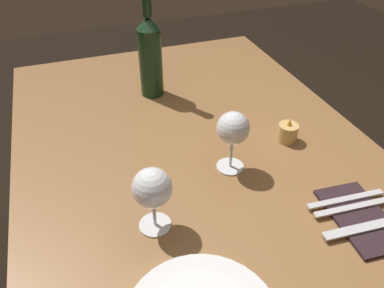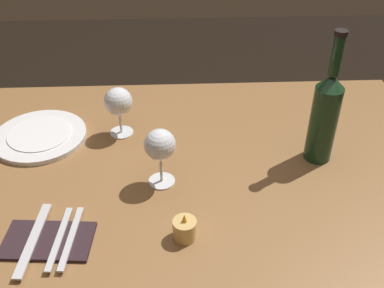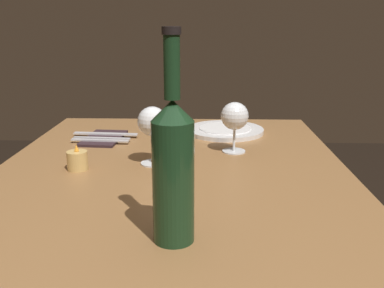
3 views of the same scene
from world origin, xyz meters
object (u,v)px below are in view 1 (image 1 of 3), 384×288
at_px(fork_inner, 353,207).
at_px(fork_outer, 346,199).
at_px(wine_glass_right, 233,129).
at_px(wine_bottle, 150,54).
at_px(folded_napkin, 360,218).
at_px(table_knife, 371,226).
at_px(wine_glass_left, 152,189).
at_px(votive_candle, 288,133).

bearing_deg(fork_inner, fork_outer, 180.00).
relative_size(wine_glass_right, fork_inner, 0.85).
relative_size(wine_bottle, fork_outer, 1.97).
distance_m(folded_napkin, table_knife, 0.03).
xyz_separation_m(wine_glass_right, table_knife, (0.27, 0.19, -0.10)).
height_order(folded_napkin, fork_inner, fork_inner).
bearing_deg(wine_glass_right, wine_glass_left, -61.90).
bearing_deg(wine_bottle, wine_glass_left, -14.35).
bearing_deg(wine_bottle, table_knife, 21.51).
relative_size(wine_glass_right, folded_napkin, 0.77).
bearing_deg(fork_inner, folded_napkin, 0.00).
height_order(wine_glass_right, folded_napkin, wine_glass_right).
height_order(wine_bottle, table_knife, wine_bottle).
xyz_separation_m(votive_candle, table_knife, (0.32, 0.00, -0.01)).
height_order(wine_glass_right, votive_candle, wine_glass_right).
xyz_separation_m(folded_napkin, fork_inner, (-0.03, 0.00, 0.01)).
distance_m(fork_outer, table_knife, 0.08).
height_order(wine_glass_right, table_knife, wine_glass_right).
bearing_deg(votive_candle, folded_napkin, 0.14).
distance_m(wine_glass_left, fork_inner, 0.43).
bearing_deg(wine_glass_right, fork_inner, 40.66).
bearing_deg(fork_inner, wine_glass_left, -103.90).
bearing_deg(wine_glass_left, fork_inner, 76.10).
height_order(votive_candle, folded_napkin, votive_candle).
bearing_deg(table_knife, wine_bottle, -158.49).
bearing_deg(wine_glass_left, votive_candle, 112.58).
xyz_separation_m(votive_candle, fork_outer, (0.24, 0.00, -0.01)).
distance_m(votive_candle, table_knife, 0.32).
xyz_separation_m(fork_inner, fork_outer, (-0.02, 0.00, 0.00)).
bearing_deg(wine_glass_left, wine_glass_right, 118.10).
bearing_deg(folded_napkin, fork_inner, 180.00).
height_order(fork_inner, fork_outer, same).
xyz_separation_m(wine_bottle, table_knife, (0.68, 0.27, -0.12)).
relative_size(votive_candle, fork_inner, 0.37).
height_order(wine_glass_left, table_knife, wine_glass_left).
bearing_deg(table_knife, fork_outer, 180.00).
height_order(wine_bottle, folded_napkin, wine_bottle).
height_order(folded_napkin, fork_outer, fork_outer).
bearing_deg(fork_inner, wine_glass_right, -139.34).
bearing_deg(wine_glass_left, table_knife, 69.03).
height_order(wine_glass_left, fork_outer, wine_glass_left).
distance_m(wine_glass_left, wine_glass_right, 0.25).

